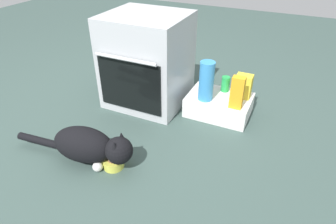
{
  "coord_description": "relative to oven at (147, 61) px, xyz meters",
  "views": [
    {
      "loc": [
        1.07,
        -1.43,
        1.26
      ],
      "look_at": [
        0.41,
        -0.01,
        0.25
      ],
      "focal_mm": 30.92,
      "sensor_mm": 36.0,
      "label": 1
    }
  ],
  "objects": [
    {
      "name": "food_bowl",
      "position": [
        0.19,
        -0.81,
        -0.33
      ],
      "size": [
        0.13,
        0.13,
        0.08
      ],
      "color": "#D1D14C",
      "rests_on": "ground"
    },
    {
      "name": "snack_bag",
      "position": [
        0.75,
        0.12,
        -0.12
      ],
      "size": [
        0.12,
        0.09,
        0.18
      ],
      "primitive_type": "cube",
      "color": "yellow",
      "rests_on": "pantry_cabinet"
    },
    {
      "name": "ground",
      "position": [
        -0.02,
        -0.44,
        -0.36
      ],
      "size": [
        8.0,
        8.0,
        0.0
      ],
      "primitive_type": "plane",
      "color": "#384C47"
    },
    {
      "name": "soda_can",
      "position": [
        0.61,
        0.16,
        -0.15
      ],
      "size": [
        0.07,
        0.07,
        0.12
      ],
      "primitive_type": "cylinder",
      "color": "green",
      "rests_on": "pantry_cabinet"
    },
    {
      "name": "oven",
      "position": [
        0.0,
        0.0,
        0.0
      ],
      "size": [
        0.61,
        0.6,
        0.72
      ],
      "color": "#B7BABF",
      "rests_on": "ground"
    },
    {
      "name": "pantry_cabinet",
      "position": [
        0.6,
        0.05,
        -0.28
      ],
      "size": [
        0.48,
        0.35,
        0.15
      ],
      "primitive_type": "cube",
      "color": "white",
      "rests_on": "ground"
    },
    {
      "name": "cat",
      "position": [
        0.04,
        -0.83,
        -0.23
      ],
      "size": [
        0.83,
        0.27,
        0.24
      ],
      "rotation": [
        0.0,
        0.0,
        0.12
      ],
      "color": "black",
      "rests_on": "ground"
    },
    {
      "name": "water_bottle",
      "position": [
        0.51,
        -0.03,
        -0.06
      ],
      "size": [
        0.11,
        0.11,
        0.3
      ],
      "primitive_type": "cylinder",
      "color": "#388CD1",
      "rests_on": "pantry_cabinet"
    },
    {
      "name": "juice_carton",
      "position": [
        0.74,
        -0.05,
        -0.09
      ],
      "size": [
        0.09,
        0.06,
        0.24
      ],
      "primitive_type": "cube",
      "color": "orange",
      "rests_on": "pantry_cabinet"
    }
  ]
}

